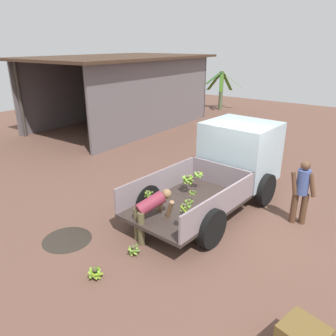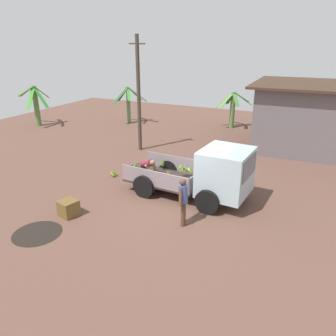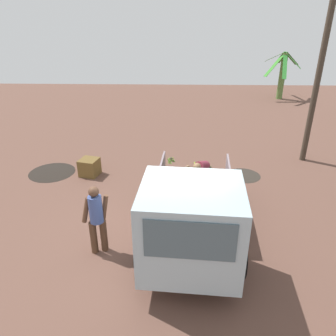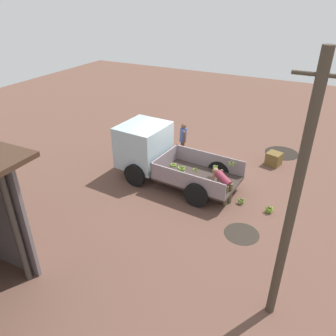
{
  "view_description": "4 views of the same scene",
  "coord_description": "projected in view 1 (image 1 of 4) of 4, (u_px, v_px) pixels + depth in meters",
  "views": [
    {
      "loc": [
        -6.95,
        -3.12,
        4.14
      ],
      "look_at": [
        -0.98,
        1.33,
        1.29
      ],
      "focal_mm": 35.0,
      "sensor_mm": 36.0,
      "label": 1
    },
    {
      "loc": [
        4.17,
        -10.12,
        5.64
      ],
      "look_at": [
        -0.56,
        -0.14,
        1.32
      ],
      "focal_mm": 35.0,
      "sensor_mm": 36.0,
      "label": 2
    },
    {
      "loc": [
        6.42,
        0.25,
        4.89
      ],
      "look_at": [
        -0.67,
        0.05,
        1.48
      ],
      "focal_mm": 35.0,
      "sensor_mm": 36.0,
      "label": 3
    },
    {
      "loc": [
        -4.85,
        10.54,
        6.68
      ],
      "look_at": [
        -0.12,
        1.37,
        1.0
      ],
      "focal_mm": 35.0,
      "sensor_mm": 36.0,
      "label": 4
    }
  ],
  "objects": [
    {
      "name": "person_worker_loading",
      "position": [
        150.0,
        210.0,
        7.16
      ],
      "size": [
        0.91,
        0.82,
        1.14
      ],
      "rotation": [
        0.0,
        0.0,
        -0.44
      ],
      "color": "brown",
      "rests_on": "ground"
    },
    {
      "name": "cargo_truck",
      "position": [
        232.0,
        160.0,
        9.09
      ],
      "size": [
        4.85,
        2.43,
        2.09
      ],
      "rotation": [
        0.0,
        0.0,
        -0.07
      ],
      "color": "#342A25",
      "rests_on": "ground"
    },
    {
      "name": "person_foreground_visitor",
      "position": [
        302.0,
        189.0,
        7.74
      ],
      "size": [
        0.41,
        0.62,
        1.62
      ],
      "rotation": [
        0.0,
        0.0,
        3.5
      ],
      "color": "#503523",
      "rests_on": "ground"
    },
    {
      "name": "warehouse_shed",
      "position": [
        126.0,
        76.0,
        17.01
      ],
      "size": [
        9.8,
        6.06,
        3.54
      ],
      "rotation": [
        0.0,
        0.0,
        0.02
      ],
      "color": "#655C5F",
      "rests_on": "ground"
    },
    {
      "name": "mud_patch_1",
      "position": [
        67.0,
        240.0,
        7.36
      ],
      "size": [
        1.09,
        1.09,
        0.01
      ],
      "primitive_type": "cylinder",
      "color": "#2D261F",
      "rests_on": "ground"
    },
    {
      "name": "ground",
      "position": [
        232.0,
        215.0,
        8.43
      ],
      "size": [
        36.0,
        36.0,
        0.0
      ],
      "primitive_type": "plane",
      "color": "brown"
    },
    {
      "name": "banana_palm_2",
      "position": [
        221.0,
        89.0,
        21.35
      ],
      "size": [
        2.35,
        2.41,
        2.46
      ],
      "color": "#566342",
      "rests_on": "ground"
    },
    {
      "name": "banana_bunch_on_ground_0",
      "position": [
        133.0,
        250.0,
        6.8
      ],
      "size": [
        0.27,
        0.27,
        0.23
      ],
      "color": "brown",
      "rests_on": "ground"
    },
    {
      "name": "banana_bunch_on_ground_1",
      "position": [
        95.0,
        273.0,
        6.1
      ],
      "size": [
        0.29,
        0.28,
        0.23
      ],
      "color": "#47402E",
      "rests_on": "ground"
    }
  ]
}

